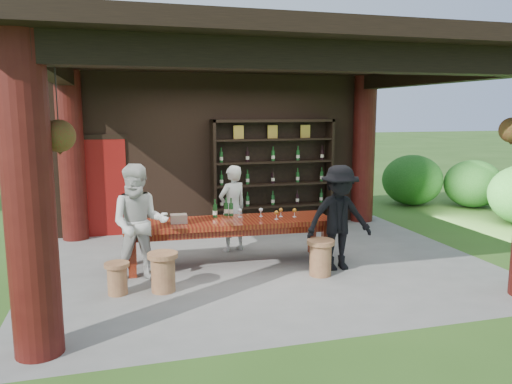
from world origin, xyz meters
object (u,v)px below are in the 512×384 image
object	(u,v)px
wine_shelf	(273,174)
tasting_table	(229,227)
stool_near_right	(320,257)
stool_near_left	(163,271)
guest_woman	(139,224)
host	(233,209)
guest_man	(339,218)
napkin_basket	(179,219)
stool_far_left	(117,278)

from	to	relation	value
wine_shelf	tasting_table	bearing A→B (deg)	-122.52
tasting_table	stool_near_right	world-z (taller)	tasting_table
stool_near_left	wine_shelf	bearing A→B (deg)	51.39
tasting_table	guest_woman	xyz separation A→B (m)	(-1.47, -0.50, 0.25)
stool_near_right	guest_woman	world-z (taller)	guest_woman
stool_near_left	guest_woman	bearing A→B (deg)	118.84
host	wine_shelf	bearing A→B (deg)	-151.26
guest_man	napkin_basket	distance (m)	2.57
wine_shelf	guest_woman	size ratio (longest dim) A/B	1.51
wine_shelf	napkin_basket	xyz separation A→B (m)	(-2.32, -2.33, -0.36)
stool_near_left	stool_near_right	world-z (taller)	same
stool_near_right	wine_shelf	bearing A→B (deg)	85.58
wine_shelf	stool_far_left	distance (m)	4.76
stool_near_right	guest_woman	distance (m)	2.80
guest_man	napkin_basket	bearing A→B (deg)	164.40
tasting_table	guest_woman	bearing A→B (deg)	-161.17
stool_near_right	stool_far_left	xyz separation A→B (m)	(-3.05, -0.00, -0.06)
tasting_table	stool_near_left	world-z (taller)	tasting_table
guest_man	tasting_table	bearing A→B (deg)	156.82
stool_near_right	guest_woman	bearing A→B (deg)	170.43
host	napkin_basket	world-z (taller)	host
guest_woman	guest_man	bearing A→B (deg)	1.82
stool_far_left	guest_woman	size ratio (longest dim) A/B	0.26
host	guest_man	distance (m)	2.05
host	guest_woman	distance (m)	2.12
host	stool_far_left	bearing A→B (deg)	17.55
guest_woman	guest_man	world-z (taller)	guest_woman
stool_near_left	stool_near_right	xyz separation A→B (m)	(2.42, 0.06, 0.00)
wine_shelf	napkin_basket	bearing A→B (deg)	-134.83
stool_near_left	napkin_basket	world-z (taller)	napkin_basket
wine_shelf	guest_man	distance (m)	3.09
stool_near_right	stool_far_left	world-z (taller)	stool_near_right
stool_far_left	guest_woman	bearing A→B (deg)	53.07
wine_shelf	guest_man	world-z (taller)	wine_shelf
wine_shelf	host	world-z (taller)	wine_shelf
stool_far_left	tasting_table	bearing A→B (deg)	27.89
guest_woman	guest_man	distance (m)	3.11
stool_near_left	guest_woman	size ratio (longest dim) A/B	0.32
stool_far_left	napkin_basket	bearing A→B (deg)	44.39
stool_far_left	wine_shelf	bearing A→B (deg)	44.94
wine_shelf	guest_woman	xyz separation A→B (m)	(-2.96, -2.83, -0.29)
wine_shelf	guest_man	xyz separation A→B (m)	(0.14, -3.07, -0.34)
stool_near_left	guest_woman	world-z (taller)	guest_woman
stool_far_left	guest_man	size ratio (longest dim) A/B	0.27
tasting_table	stool_near_left	distance (m)	1.59
stool_near_left	stool_far_left	xyz separation A→B (m)	(-0.63, 0.05, -0.06)
stool_near_right	host	bearing A→B (deg)	120.33
stool_near_right	guest_woman	size ratio (longest dim) A/B	0.32
stool_near_right	guest_man	size ratio (longest dim) A/B	0.33
tasting_table	guest_woman	size ratio (longest dim) A/B	1.93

